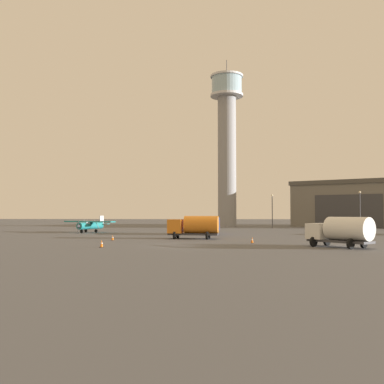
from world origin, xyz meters
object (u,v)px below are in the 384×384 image
airplane_teal (91,225)px  truck_box_blue (203,224)px  light_post_east (272,208)px  traffic_cone_near_left (102,244)px  truck_fuel_tanker_white (341,231)px  light_post_west (360,207)px  traffic_cone_mid_apron (113,238)px  control_tower (227,137)px  traffic_cone_near_right (252,240)px  truck_fuel_tanker_orange (194,226)px

airplane_teal → truck_box_blue: airplane_teal is taller
light_post_east → traffic_cone_near_left: size_ratio=10.47×
truck_fuel_tanker_white → traffic_cone_near_left: size_ratio=8.80×
light_post_west → traffic_cone_mid_apron: size_ratio=12.18×
truck_fuel_tanker_white → light_post_west: 46.69m
airplane_teal → traffic_cone_near_left: 34.51m
truck_box_blue → traffic_cone_near_left: bearing=134.4°
control_tower → traffic_cone_near_left: bearing=-101.0°
traffic_cone_near_left → truck_box_blue: bearing=72.0°
truck_box_blue → light_post_east: (14.40, 29.90, 3.05)m
traffic_cone_near_left → control_tower: bearing=79.0°
light_post_east → traffic_cone_mid_apron: (-25.10, -46.25, -4.32)m
control_tower → airplane_teal: (-24.30, -35.69, -21.37)m
airplane_teal → light_post_west: 51.78m
truck_fuel_tanker_white → traffic_cone_mid_apron: 27.41m
traffic_cone_near_right → traffic_cone_mid_apron: (-17.13, 4.13, -0.03)m
truck_fuel_tanker_orange → traffic_cone_mid_apron: size_ratio=10.72×
airplane_teal → traffic_cone_near_right: airplane_teal is taller
light_post_west → light_post_east: 19.88m
truck_fuel_tanker_white → truck_box_blue: 30.16m
control_tower → truck_fuel_tanker_white: bearing=-81.1°
truck_box_blue → airplane_teal: bearing=48.3°
truck_fuel_tanker_white → light_post_east: light_post_east is taller
truck_box_blue → truck_fuel_tanker_white: bearing=-178.2°
truck_box_blue → light_post_east: bearing=-53.4°
truck_fuel_tanker_orange → traffic_cone_near_right: size_ratio=9.90×
traffic_cone_near_left → truck_fuel_tanker_orange: bearing=61.5°
truck_fuel_tanker_orange → light_post_east: light_post_east is taller
truck_fuel_tanker_orange → truck_box_blue: bearing=-87.7°
truck_box_blue → light_post_west: light_post_west is taller
traffic_cone_near_left → light_post_west: bearing=49.3°
truck_box_blue → light_post_west: size_ratio=0.91×
traffic_cone_mid_apron → truck_fuel_tanker_white: bearing=-21.2°
light_post_east → traffic_cone_near_left: light_post_east is taller
traffic_cone_near_right → traffic_cone_near_left: bearing=-154.9°
truck_fuel_tanker_orange → airplane_teal: bearing=-36.6°
control_tower → traffic_cone_mid_apron: bearing=-104.8°
control_tower → traffic_cone_near_right: bearing=-88.1°
control_tower → truck_fuel_tanker_orange: bearing=-95.4°
control_tower → light_post_east: 23.35m
truck_box_blue → traffic_cone_near_right: (6.42, -20.49, -1.25)m
light_post_west → traffic_cone_mid_apron: 53.37m
truck_box_blue → traffic_cone_near_left: 29.16m
airplane_teal → traffic_cone_mid_apron: size_ratio=15.41×
airplane_teal → light_post_west: (50.08, 12.74, 3.30)m
light_post_west → light_post_east: bearing=142.3°
light_post_west → traffic_cone_near_left: 60.12m
airplane_teal → traffic_cone_near_right: 36.69m
truck_fuel_tanker_orange → truck_box_blue: size_ratio=0.97×
control_tower → light_post_west: bearing=-41.7°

